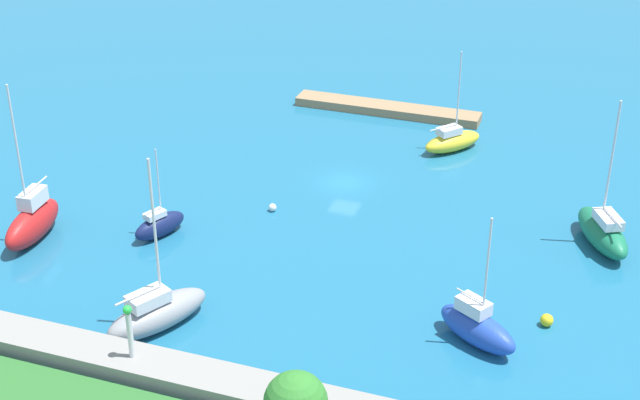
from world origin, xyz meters
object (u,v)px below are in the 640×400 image
at_px(harbor_beacon, 129,328).
at_px(pier_dock, 387,109).
at_px(sailboat_yellow_lone_south, 452,141).
at_px(sailboat_green_near_pier, 603,231).
at_px(sailboat_blue_mid_basin, 477,327).
at_px(sailboat_red_off_beacon, 32,221).
at_px(sailboat_gray_outer_mooring, 157,312).
at_px(sailboat_navy_lone_north, 160,225).
at_px(mooring_buoy_white, 273,207).
at_px(mooring_buoy_yellow, 547,320).

bearing_deg(harbor_beacon, pier_dock, -93.63).
bearing_deg(pier_dock, sailboat_yellow_lone_south, 140.10).
bearing_deg(sailboat_green_near_pier, sailboat_blue_mid_basin, 129.56).
relative_size(sailboat_blue_mid_basin, sailboat_red_off_beacon, 0.72).
relative_size(harbor_beacon, sailboat_gray_outer_mooring, 0.30).
height_order(sailboat_blue_mid_basin, sailboat_yellow_lone_south, sailboat_yellow_lone_south).
relative_size(sailboat_yellow_lone_south, sailboat_navy_lone_north, 1.30).
bearing_deg(sailboat_blue_mid_basin, mooring_buoy_white, 177.61).
distance_m(sailboat_navy_lone_north, mooring_buoy_white, 9.68).
bearing_deg(harbor_beacon, sailboat_blue_mid_basin, -151.29).
bearing_deg(sailboat_blue_mid_basin, harbor_beacon, -120.98).
height_order(pier_dock, sailboat_red_off_beacon, sailboat_red_off_beacon).
bearing_deg(pier_dock, sailboat_green_near_pier, 138.20).
bearing_deg(sailboat_red_off_beacon, mooring_buoy_yellow, 87.71).
bearing_deg(sailboat_red_off_beacon, sailboat_navy_lone_north, 108.10).
bearing_deg(sailboat_yellow_lone_south, harbor_beacon, -156.25).
bearing_deg(mooring_buoy_yellow, sailboat_red_off_beacon, 2.25).
bearing_deg(sailboat_blue_mid_basin, sailboat_green_near_pier, 97.20).
bearing_deg(sailboat_green_near_pier, sailboat_gray_outer_mooring, 100.63).
distance_m(sailboat_yellow_lone_south, mooring_buoy_white, 20.48).
distance_m(sailboat_green_near_pier, mooring_buoy_white, 26.45).
relative_size(sailboat_blue_mid_basin, mooring_buoy_yellow, 10.60).
bearing_deg(pier_dock, sailboat_blue_mid_basin, 114.22).
height_order(pier_dock, mooring_buoy_yellow, mooring_buoy_yellow).
bearing_deg(mooring_buoy_white, sailboat_green_near_pier, -172.89).
xyz_separation_m(sailboat_red_off_beacon, mooring_buoy_white, (-15.90, -10.60, -1.28)).
distance_m(sailboat_gray_outer_mooring, mooring_buoy_white, 18.05).
distance_m(sailboat_yellow_lone_south, sailboat_gray_outer_mooring, 37.12).
relative_size(sailboat_blue_mid_basin, sailboat_yellow_lone_south, 0.98).
xyz_separation_m(sailboat_blue_mid_basin, sailboat_gray_outer_mooring, (20.52, 5.48, -0.00)).
xyz_separation_m(sailboat_blue_mid_basin, sailboat_green_near_pier, (-6.73, -15.79, 0.02)).
bearing_deg(sailboat_gray_outer_mooring, mooring_buoy_yellow, -42.44).
xyz_separation_m(pier_dock, sailboat_yellow_lone_south, (-8.37, 7.00, 0.57)).
bearing_deg(pier_dock, sailboat_navy_lone_north, 72.13).
bearing_deg(sailboat_yellow_lone_south, mooring_buoy_white, -174.46).
bearing_deg(sailboat_green_near_pier, pier_dock, 20.87).
distance_m(pier_dock, sailboat_blue_mid_basin, 40.01).
relative_size(sailboat_blue_mid_basin, mooring_buoy_white, 14.28).
xyz_separation_m(pier_dock, sailboat_navy_lone_north, (9.92, 30.78, 0.55)).
height_order(sailboat_green_near_pier, sailboat_red_off_beacon, sailboat_red_off_beacon).
relative_size(sailboat_green_near_pier, sailboat_gray_outer_mooring, 0.96).
xyz_separation_m(sailboat_green_near_pier, sailboat_red_off_beacon, (42.13, 13.87, 0.34)).
bearing_deg(sailboat_blue_mid_basin, mooring_buoy_yellow, 70.34).
xyz_separation_m(sailboat_yellow_lone_south, mooring_buoy_yellow, (-12.17, 26.01, -0.57)).
xyz_separation_m(sailboat_navy_lone_north, mooring_buoy_white, (-6.84, -6.82, -0.66)).
bearing_deg(mooring_buoy_white, mooring_buoy_yellow, 159.05).
height_order(sailboat_green_near_pier, mooring_buoy_white, sailboat_green_near_pier).
height_order(mooring_buoy_yellow, mooring_buoy_white, mooring_buoy_yellow).
relative_size(harbor_beacon, mooring_buoy_yellow, 4.17).
xyz_separation_m(harbor_beacon, sailboat_yellow_lone_south, (-11.36, -40.11, -2.70)).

